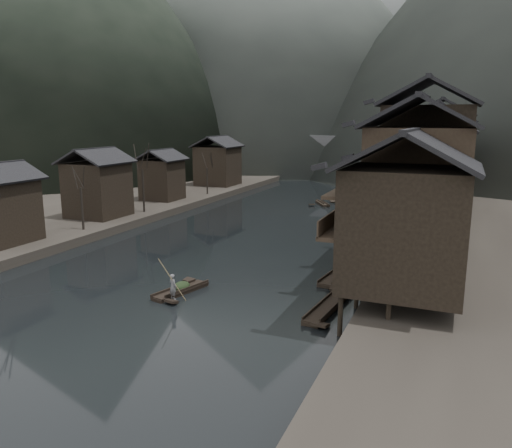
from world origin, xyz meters
The scene contains 12 objects.
water centered at (0.00, 0.00, 0.00)m, with size 300.00×300.00×0.00m, color black.
left_bank centered at (-35.00, 40.00, 0.60)m, with size 40.00×200.00×1.20m, color #2D2823.
stilt_houses centered at (17.28, 19.06, 8.90)m, with size 9.00×67.60×16.11m.
left_houses centered at (-20.50, 20.12, 5.66)m, with size 8.10×53.20×8.73m.
bare_trees centered at (-17.00, 7.67, 6.55)m, with size 3.90×43.51×7.80m.
moored_sampans centered at (11.97, 15.09, 0.20)m, with size 2.93×49.44×0.47m.
midriver_boats centered at (2.00, 46.00, 0.20)m, with size 5.45×30.35×0.45m.
stone_bridge centered at (0.00, 72.00, 5.11)m, with size 40.00×6.00×9.00m.
hero_sampan centered at (1.58, -7.61, 0.20)m, with size 2.28×5.32×0.44m.
cargo_heap centered at (1.52, -7.37, 0.79)m, with size 1.16×1.52×0.70m, color black.
boatman centered at (2.05, -9.39, 1.36)m, with size 0.67×0.44×1.84m, color slate.
bamboo_pole centered at (2.25, -9.39, 4.31)m, with size 0.06×0.06×4.60m, color #8C7A51.
Camera 1 is at (20.26, -37.86, 12.69)m, focal length 35.00 mm.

